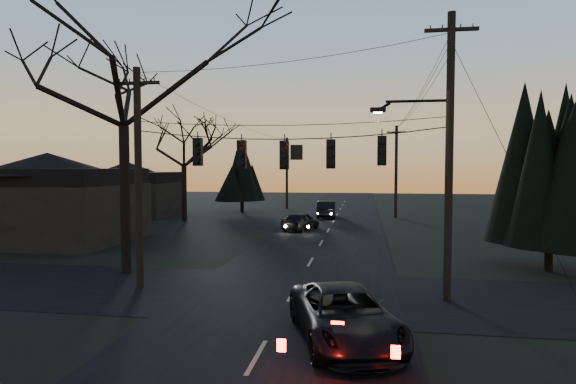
% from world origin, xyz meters
% --- Properties ---
extents(main_road, '(8.00, 120.00, 0.02)m').
position_xyz_m(main_road, '(0.00, 20.00, 0.01)').
color(main_road, black).
rests_on(main_road, ground).
extents(cross_road, '(60.00, 7.00, 0.02)m').
position_xyz_m(cross_road, '(0.00, 10.00, 0.01)').
color(cross_road, black).
rests_on(cross_road, ground).
extents(utility_pole_right, '(5.00, 0.30, 10.00)m').
position_xyz_m(utility_pole_right, '(5.50, 10.00, 0.00)').
color(utility_pole_right, black).
rests_on(utility_pole_right, ground).
extents(utility_pole_left, '(1.80, 0.30, 8.50)m').
position_xyz_m(utility_pole_left, '(-6.00, 10.00, 0.00)').
color(utility_pole_left, black).
rests_on(utility_pole_left, ground).
extents(utility_pole_far_r, '(1.80, 0.30, 8.50)m').
position_xyz_m(utility_pole_far_r, '(5.50, 38.00, 0.00)').
color(utility_pole_far_r, black).
rests_on(utility_pole_far_r, ground).
extents(utility_pole_far_l, '(0.30, 0.30, 8.00)m').
position_xyz_m(utility_pole_far_l, '(-6.00, 46.00, 0.00)').
color(utility_pole_far_l, black).
rests_on(utility_pole_far_l, ground).
extents(span_signal_assembly, '(11.50, 0.44, 1.62)m').
position_xyz_m(span_signal_assembly, '(-0.24, 10.00, 5.21)').
color(span_signal_assembly, black).
rests_on(span_signal_assembly, ground).
extents(bare_tree_left, '(9.36, 9.36, 12.98)m').
position_xyz_m(bare_tree_left, '(-7.82, 12.38, 9.07)').
color(bare_tree_left, black).
rests_on(bare_tree_left, ground).
extents(evergreen_right, '(4.37, 4.37, 7.90)m').
position_xyz_m(evergreen_right, '(10.83, 15.67, 4.54)').
color(evergreen_right, black).
rests_on(evergreen_right, ground).
extents(bare_tree_dist, '(7.46, 7.46, 9.52)m').
position_xyz_m(bare_tree_dist, '(-12.86, 32.41, 6.65)').
color(bare_tree_dist, black).
rests_on(bare_tree_dist, ground).
extents(evergreen_dist, '(3.88, 3.88, 6.26)m').
position_xyz_m(evergreen_dist, '(-9.99, 41.31, 3.72)').
color(evergreen_dist, black).
rests_on(evergreen_dist, ground).
extents(house_left_near, '(10.00, 8.00, 5.60)m').
position_xyz_m(house_left_near, '(-17.00, 20.00, 2.80)').
color(house_left_near, black).
rests_on(house_left_near, ground).
extents(house_left_far, '(9.00, 7.00, 5.20)m').
position_xyz_m(house_left_far, '(-20.00, 36.00, 2.60)').
color(house_left_far, black).
rests_on(house_left_far, ground).
extents(suv_near, '(3.75, 5.61, 1.43)m').
position_xyz_m(suv_near, '(2.09, 5.41, 0.71)').
color(suv_near, black).
rests_on(suv_near, ground).
extents(sedan_oncoming_a, '(2.78, 4.31, 1.37)m').
position_xyz_m(sedan_oncoming_a, '(-2.04, 27.76, 0.68)').
color(sedan_oncoming_a, black).
rests_on(sedan_oncoming_a, ground).
extents(sedan_oncoming_b, '(1.88, 4.75, 1.54)m').
position_xyz_m(sedan_oncoming_b, '(-0.83, 36.85, 0.77)').
color(sedan_oncoming_b, black).
rests_on(sedan_oncoming_b, ground).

